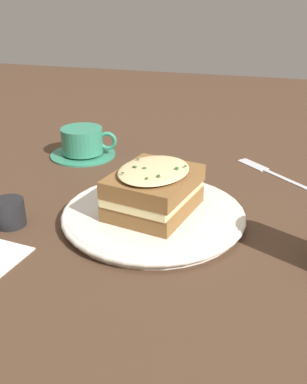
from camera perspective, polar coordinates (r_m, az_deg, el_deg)
The scene contains 6 objects.
ground_plane at distance 0.64m, azimuth 0.77°, elevation -4.95°, with size 2.40×2.40×0.00m, color #473021.
dinner_plate at distance 0.67m, azimuth 0.00°, elevation -2.91°, with size 0.27×0.27×0.02m.
sandwich at distance 0.65m, azimuth 0.02°, elevation 0.28°, with size 0.15×0.13×0.07m.
teacup_with_saucer at distance 0.92m, azimuth -8.95°, elevation 6.09°, with size 0.13×0.14×0.06m.
fork at distance 0.87m, azimuth 13.98°, elevation 2.78°, with size 0.13×0.14×0.00m.
condiment_pot at distance 0.68m, azimuth -17.81°, elevation -2.51°, with size 0.04×0.04×0.04m, color black.
Camera 1 is at (0.54, 0.15, 0.32)m, focal length 42.00 mm.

